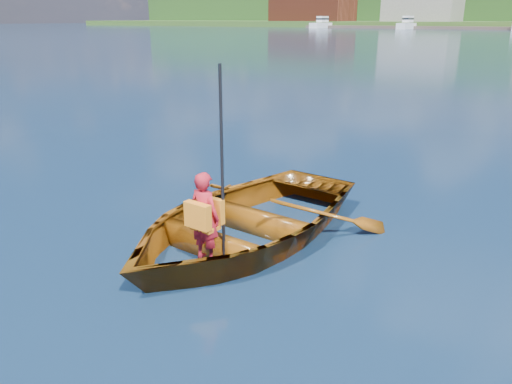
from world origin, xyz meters
TOP-DOWN VIEW (x-y plane):
  - ground at (0.00, 0.00)m, footprint 600.00×600.00m
  - rowboat at (-1.13, -0.59)m, footprint 3.11×4.25m
  - child_paddler at (-1.02, -1.49)m, footprint 0.41×0.34m

SIDE VIEW (x-z plane):
  - ground at x=0.00m, z-range 0.00..0.00m
  - rowboat at x=-1.13m, z-range -0.15..0.71m
  - child_paddler at x=-1.02m, z-range -0.47..1.80m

